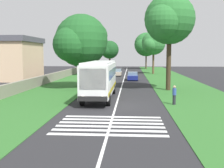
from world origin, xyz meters
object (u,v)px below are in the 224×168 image
object	(u,v)px
trailing_car_0	(133,76)
utility_pole	(82,57)
trailing_car_1	(117,73)
roadside_building	(12,58)
coach_bus	(100,77)
roadside_tree_right_2	(153,44)
pedestrian	(174,95)
roadside_tree_left_0	(109,50)
roadside_tree_right_0	(168,21)
roadside_tree_left_1	(80,42)
roadside_tree_right_1	(146,45)
roadside_tree_left_2	(94,37)

from	to	relation	value
trailing_car_0	utility_pole	xyz separation A→B (m)	(-10.27, 7.04, 3.46)
trailing_car_0	trailing_car_1	world-z (taller)	same
trailing_car_1	roadside_building	bearing A→B (deg)	119.07
coach_bus	roadside_tree_right_2	size ratio (longest dim) A/B	1.16
pedestrian	utility_pole	bearing A→B (deg)	38.44
trailing_car_0	roadside_tree_left_0	xyz separation A→B (m)	(37.33, 6.97, 5.04)
roadside_building	pedestrian	bearing A→B (deg)	-133.33
utility_pole	roadside_tree_left_0	bearing A→B (deg)	-0.09
coach_bus	roadside_tree_right_2	distance (m)	37.49
utility_pole	pedestrian	distance (m)	17.30
trailing_car_1	roadside_tree_right_0	xyz separation A→B (m)	(-23.08, -7.32, 7.84)
roadside_tree_left_1	pedestrian	distance (m)	16.38
trailing_car_0	roadside_tree_right_2	bearing A→B (deg)	-16.25
roadside_tree_right_1	coach_bus	bearing A→B (deg)	172.65
trailing_car_0	roadside_tree_right_1	xyz separation A→B (m)	(37.25, -4.07, 6.58)
roadside_tree_left_2	roadside_building	xyz separation A→B (m)	(-9.01, 13.47, -4.24)
trailing_car_1	roadside_tree_right_0	bearing A→B (deg)	-162.40
coach_bus	roadside_tree_right_1	distance (m)	58.38
roadside_building	pedestrian	xyz separation A→B (m)	(-23.37, -24.78, -2.87)
roadside_tree_left_0	roadside_tree_left_2	world-z (taller)	roadside_tree_left_2
trailing_car_1	roadside_tree_left_1	bearing A→B (deg)	170.31
trailing_car_0	roadside_tree_right_1	bearing A→B (deg)	-6.23
pedestrian	coach_bus	bearing A→B (deg)	65.44
trailing_car_0	roadside_tree_left_2	size ratio (longest dim) A/B	0.40
coach_bus	trailing_car_0	xyz separation A→B (m)	(20.43, -3.37, -1.48)
trailing_car_1	roadside_tree_right_1	world-z (taller)	roadside_tree_right_1
trailing_car_0	roadside_tree_left_2	xyz separation A→B (m)	(8.79, 7.78, 7.35)
coach_bus	roadside_tree_right_0	world-z (taller)	roadside_tree_right_0
roadside_tree_left_0	roadside_tree_left_2	bearing A→B (deg)	178.37
coach_bus	pedestrian	size ratio (longest dim) A/B	6.60
roadside_tree_left_2	roadside_tree_right_1	world-z (taller)	roadside_tree_right_1
trailing_car_1	roadside_tree_left_0	xyz separation A→B (m)	(27.49, 3.82, 5.04)
roadside_tree_right_1	roadside_building	size ratio (longest dim) A/B	0.98
trailing_car_0	roadside_tree_right_0	distance (m)	15.93
roadside_tree_right_1	roadside_tree_left_1	bearing A→B (deg)	167.47
trailing_car_0	roadside_tree_right_2	distance (m)	17.67
roadside_tree_left_2	pedestrian	size ratio (longest dim) A/B	6.37
roadside_tree_left_1	roadside_tree_left_2	distance (m)	20.93
pedestrian	roadside_tree_right_0	bearing A→B (deg)	-3.55
roadside_tree_left_2	utility_pole	xyz separation A→B (m)	(-19.06, -0.74, -3.89)
roadside_building	roadside_tree_right_1	bearing A→B (deg)	-34.05
roadside_tree_right_0	pedestrian	world-z (taller)	roadside_tree_right_0
trailing_car_1	pedestrian	distance (m)	34.09
utility_pole	roadside_tree_right_2	bearing A→B (deg)	-24.05
roadside_tree_left_2	roadside_building	world-z (taller)	roadside_tree_left_2
roadside_building	pedestrian	distance (m)	34.18
trailing_car_0	roadside_building	xyz separation A→B (m)	(-0.21, 21.25, 3.11)
roadside_tree_left_0	roadside_tree_left_2	size ratio (longest dim) A/B	0.80
roadside_building	roadside_tree_left_1	bearing A→B (deg)	-129.42
roadside_tree_left_2	pedestrian	world-z (taller)	roadside_tree_left_2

